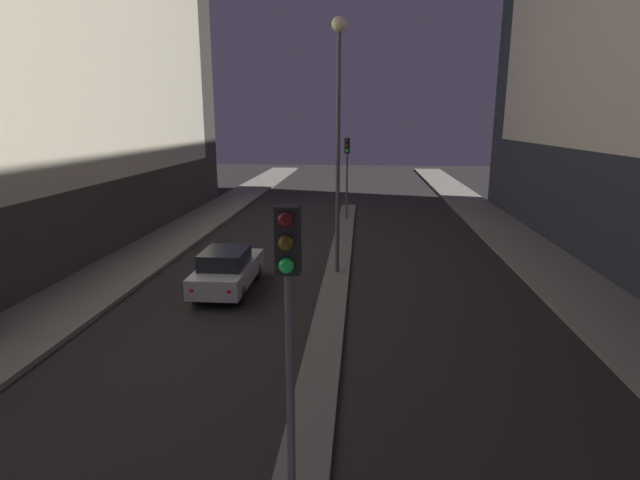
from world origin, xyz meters
The scene contains 6 objects.
building_left centered at (-13.28, 17.85, 9.95)m, with size 6.01×35.71×19.88m.
median_strip centered at (0.00, 17.07, 0.05)m, with size 0.98×32.15×0.11m.
traffic_light_near centered at (0.00, 4.07, 3.68)m, with size 0.32×0.42×4.88m.
traffic_light_mid centered at (0.00, 27.81, 3.68)m, with size 0.32×0.42×4.88m.
street_lamp centered at (0.00, 16.98, 6.64)m, with size 0.55×0.55×9.54m.
car_left_lane centered at (-3.85, 14.70, 0.79)m, with size 1.76×4.33×1.58m.
Camera 1 is at (0.95, -2.15, 6.06)m, focal length 28.00 mm.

